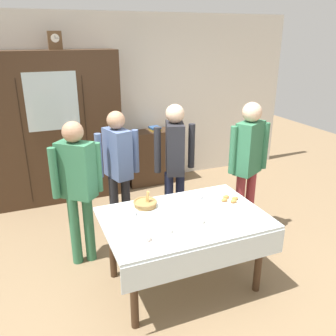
# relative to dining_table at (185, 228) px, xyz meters

# --- Properties ---
(ground_plane) EXTENTS (12.00, 12.00, 0.00)m
(ground_plane) POSITION_rel_dining_table_xyz_m (0.00, 0.23, -0.66)
(ground_plane) COLOR #846B4C
(ground_plane) RESTS_ON ground
(back_wall) EXTENTS (6.40, 0.10, 2.70)m
(back_wall) POSITION_rel_dining_table_xyz_m (0.00, 2.88, 0.69)
(back_wall) COLOR silver
(back_wall) RESTS_ON ground
(dining_table) EXTENTS (1.53, 1.03, 0.76)m
(dining_table) POSITION_rel_dining_table_xyz_m (0.00, 0.00, 0.00)
(dining_table) COLOR #3D2819
(dining_table) RESTS_ON ground
(wall_cabinet) EXTENTS (1.91, 0.46, 2.18)m
(wall_cabinet) POSITION_rel_dining_table_xyz_m (-0.90, 2.59, 0.44)
(wall_cabinet) COLOR #3D2819
(wall_cabinet) RESTS_ON ground
(mantel_clock) EXTENTS (0.18, 0.11, 0.24)m
(mantel_clock) POSITION_rel_dining_table_xyz_m (-0.76, 2.59, 1.65)
(mantel_clock) COLOR brown
(mantel_clock) RESTS_ON wall_cabinet
(bookshelf_low) EXTENTS (0.94, 0.35, 0.90)m
(bookshelf_low) POSITION_rel_dining_table_xyz_m (0.67, 2.64, -0.20)
(bookshelf_low) COLOR #3D2819
(bookshelf_low) RESTS_ON ground
(book_stack) EXTENTS (0.17, 0.19, 0.06)m
(book_stack) POSITION_rel_dining_table_xyz_m (0.67, 2.64, 0.28)
(book_stack) COLOR #B29333
(book_stack) RESTS_ON bookshelf_low
(tea_cup_mid_left) EXTENTS (0.13, 0.13, 0.06)m
(tea_cup_mid_left) POSITION_rel_dining_table_xyz_m (0.30, 0.32, 0.13)
(tea_cup_mid_left) COLOR white
(tea_cup_mid_left) RESTS_ON dining_table
(tea_cup_mid_right) EXTENTS (0.13, 0.13, 0.06)m
(tea_cup_mid_right) POSITION_rel_dining_table_xyz_m (0.07, -0.15, 0.14)
(tea_cup_mid_right) COLOR white
(tea_cup_mid_right) RESTS_ON dining_table
(tea_cup_front_edge) EXTENTS (0.13, 0.13, 0.06)m
(tea_cup_front_edge) POSITION_rel_dining_table_xyz_m (-0.26, -0.19, 0.14)
(tea_cup_front_edge) COLOR white
(tea_cup_front_edge) RESTS_ON dining_table
(tea_cup_back_edge) EXTENTS (0.13, 0.13, 0.06)m
(tea_cup_back_edge) POSITION_rel_dining_table_xyz_m (-0.48, -0.24, 0.13)
(tea_cup_back_edge) COLOR white
(tea_cup_back_edge) RESTS_ON dining_table
(tea_cup_near_right) EXTENTS (0.13, 0.13, 0.06)m
(tea_cup_near_right) POSITION_rel_dining_table_xyz_m (-0.45, 0.23, 0.14)
(tea_cup_near_right) COLOR white
(tea_cup_near_right) RESTS_ON dining_table
(bread_basket) EXTENTS (0.24, 0.24, 0.16)m
(bread_basket) POSITION_rel_dining_table_xyz_m (-0.27, 0.37, 0.14)
(bread_basket) COLOR #9E7542
(bread_basket) RESTS_ON dining_table
(pastry_plate) EXTENTS (0.28, 0.28, 0.05)m
(pastry_plate) POSITION_rel_dining_table_xyz_m (0.57, 0.14, 0.12)
(pastry_plate) COLOR white
(pastry_plate) RESTS_ON dining_table
(spoon_far_right) EXTENTS (0.12, 0.02, 0.01)m
(spoon_far_right) POSITION_rel_dining_table_xyz_m (-0.17, 0.03, 0.11)
(spoon_far_right) COLOR silver
(spoon_far_right) RESTS_ON dining_table
(spoon_center) EXTENTS (0.12, 0.02, 0.01)m
(spoon_center) POSITION_rel_dining_table_xyz_m (0.54, -0.31, 0.11)
(spoon_center) COLOR silver
(spoon_center) RESTS_ON dining_table
(person_beside_shelf) EXTENTS (0.52, 0.40, 1.64)m
(person_beside_shelf) POSITION_rel_dining_table_xyz_m (0.33, 1.03, 0.34)
(person_beside_shelf) COLOR #191E38
(person_beside_shelf) RESTS_ON ground
(person_behind_table_right) EXTENTS (0.52, 0.40, 1.57)m
(person_behind_table_right) POSITION_rel_dining_table_xyz_m (-0.32, 1.21, 0.30)
(person_behind_table_right) COLOR #232328
(person_behind_table_right) RESTS_ON ground
(person_by_cabinet) EXTENTS (0.52, 0.39, 1.59)m
(person_by_cabinet) POSITION_rel_dining_table_xyz_m (-0.86, 0.80, 0.31)
(person_by_cabinet) COLOR #33704C
(person_by_cabinet) RESTS_ON ground
(person_near_right_end) EXTENTS (0.52, 0.35, 1.67)m
(person_near_right_end) POSITION_rel_dining_table_xyz_m (1.10, 0.62, 0.37)
(person_near_right_end) COLOR #933338
(person_near_right_end) RESTS_ON ground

